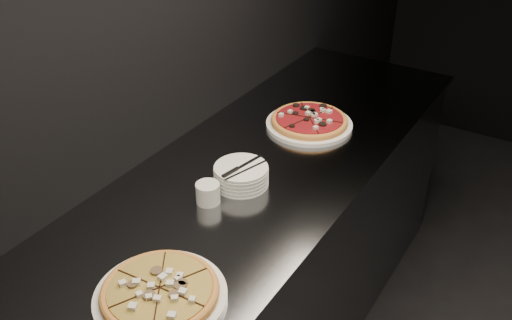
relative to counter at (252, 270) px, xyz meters
The scene contains 7 objects.
wall_left 1.01m from the counter, behind, with size 0.02×5.00×2.80m, color black.
counter is the anchor object (origin of this frame).
pizza_mushroom 0.81m from the counter, 78.83° to the right, with size 0.35×0.35×0.04m.
pizza_tomato 0.63m from the counter, 87.98° to the left, with size 0.36×0.36×0.04m.
plate_stack 0.50m from the counter, 83.00° to the right, with size 0.18×0.18×0.07m.
cutlery 0.54m from the counter, 79.58° to the right, with size 0.10×0.19×0.01m.
ramekin 0.54m from the counter, 96.13° to the right, with size 0.08×0.08×0.07m.
Camera 1 is at (-1.23, -1.41, 2.01)m, focal length 40.00 mm.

